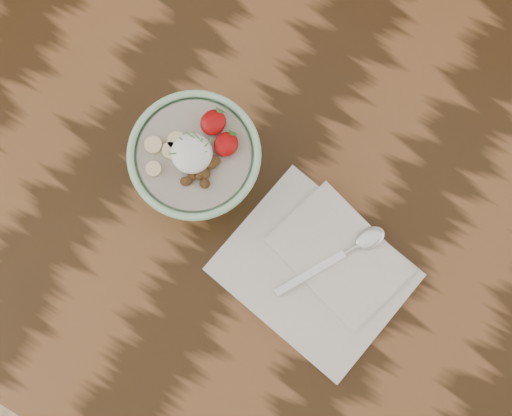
% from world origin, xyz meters
% --- Properties ---
extents(table, '(1.60, 0.90, 0.75)m').
position_xyz_m(table, '(0.00, 0.00, 0.66)').
color(table, black).
rests_on(table, ground).
extents(breakfast_bowl, '(0.17, 0.17, 0.12)m').
position_xyz_m(breakfast_bowl, '(-0.08, -0.05, 0.81)').
color(breakfast_bowl, '#9ED5A7').
rests_on(breakfast_bowl, table).
extents(napkin, '(0.26, 0.23, 0.01)m').
position_xyz_m(napkin, '(0.13, -0.08, 0.76)').
color(napkin, silver).
rests_on(napkin, table).
extents(spoon, '(0.10, 0.16, 0.01)m').
position_xyz_m(spoon, '(0.15, -0.04, 0.77)').
color(spoon, silver).
rests_on(spoon, napkin).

